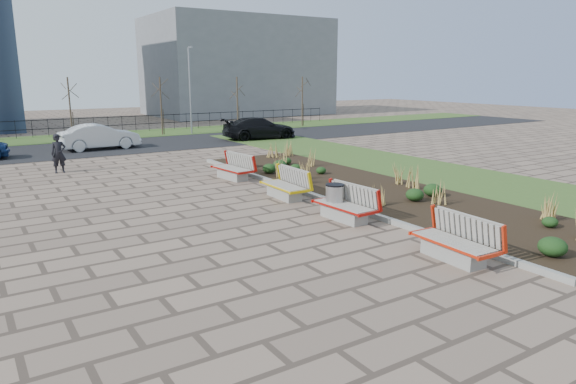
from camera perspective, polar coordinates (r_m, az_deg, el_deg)
ground at (r=11.66m, az=1.78°, el=-7.98°), size 120.00×120.00×0.00m
planting_bed at (r=19.15m, az=8.75°, el=0.35°), size 4.50×18.00×0.10m
planting_curb at (r=17.72m, az=3.09°, el=-0.45°), size 0.16×18.00×0.15m
grass_verge_near at (r=22.54m, az=17.87°, el=1.67°), size 5.00×38.00×0.04m
grass_verge_far at (r=37.71m, az=-23.18°, el=5.53°), size 80.00×5.00×0.04m
road at (r=31.86m, az=-21.29°, el=4.51°), size 80.00×7.00×0.02m
bench_a at (r=12.31m, az=17.90°, el=-5.02°), size 1.01×2.14×1.00m
bench_b at (r=15.01m, az=6.22°, el=-1.28°), size 1.00×2.14×1.00m
bench_c at (r=17.60m, az=-0.45°, el=0.89°), size 0.96×2.12×1.00m
bench_d at (r=21.01m, az=-6.25°, el=2.78°), size 1.13×2.19×1.00m
litter_bin at (r=15.39m, az=5.21°, el=-0.97°), size 0.55×0.55×0.97m
pedestrian at (r=24.31m, az=-24.14°, el=3.92°), size 0.62×0.41×1.69m
car_silver at (r=31.30m, az=-20.19°, el=5.80°), size 4.37×1.64×1.43m
car_black at (r=34.19m, az=-3.20°, el=7.09°), size 5.10×2.57×1.42m
tree_c at (r=36.07m, az=-23.04°, el=8.49°), size 1.40×1.40×4.00m
tree_d at (r=37.57m, az=-13.91°, el=9.26°), size 1.40×1.40×4.00m
tree_e at (r=39.92m, az=-5.64°, el=9.76°), size 1.40×1.40×4.00m
tree_f at (r=42.99m, az=1.60°, el=10.03°), size 1.40×1.40×4.00m
lamp_east at (r=37.76m, az=-10.83°, el=10.94°), size 0.24×0.60×6.00m
railing_fence at (r=39.13m, az=-23.64°, el=6.64°), size 44.00×0.10×1.20m
building_grey at (r=57.32m, az=-5.68°, el=13.64°), size 18.00×12.00×10.00m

